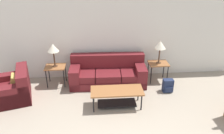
{
  "coord_description": "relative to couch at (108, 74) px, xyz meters",
  "views": [
    {
      "loc": [
        -0.39,
        -2.0,
        3.18
      ],
      "look_at": [
        0.0,
        2.98,
        0.8
      ],
      "focal_mm": 35.0,
      "sensor_mm": 36.0,
      "label": 1
    }
  ],
  "objects": [
    {
      "name": "wall_back",
      "position": [
        0.07,
        0.52,
        1.0
      ],
      "size": [
        9.11,
        0.06,
        2.6
      ],
      "color": "silver",
      "rests_on": "ground_plane"
    },
    {
      "name": "couch",
      "position": [
        0.0,
        0.0,
        0.0
      ],
      "size": [
        2.15,
        0.91,
        0.82
      ],
      "color": "maroon",
      "rests_on": "ground_plane"
    },
    {
      "name": "armchair",
      "position": [
        -2.5,
        -0.65,
        -0.01
      ],
      "size": [
        1.21,
        1.21,
        0.8
      ],
      "color": "maroon",
      "rests_on": "ground_plane"
    },
    {
      "name": "coffee_table",
      "position": [
        0.14,
        -1.16,
        0.03
      ],
      "size": [
        1.25,
        0.52,
        0.45
      ],
      "color": "#935B33",
      "rests_on": "ground_plane"
    },
    {
      "name": "side_table_left",
      "position": [
        -1.47,
        0.04,
        0.21
      ],
      "size": [
        0.56,
        0.45,
        0.58
      ],
      "color": "#935B33",
      "rests_on": "ground_plane"
    },
    {
      "name": "side_table_right",
      "position": [
        1.47,
        0.04,
        0.21
      ],
      "size": [
        0.56,
        0.45,
        0.58
      ],
      "color": "#935B33",
      "rests_on": "ground_plane"
    },
    {
      "name": "table_lamp_left",
      "position": [
        -1.47,
        0.04,
        0.81
      ],
      "size": [
        0.32,
        0.32,
        0.66
      ],
      "color": "#472D1E",
      "rests_on": "side_table_left"
    },
    {
      "name": "table_lamp_right",
      "position": [
        1.47,
        0.04,
        0.81
      ],
      "size": [
        0.32,
        0.32,
        0.66
      ],
      "color": "#472D1E",
      "rests_on": "side_table_right"
    },
    {
      "name": "backpack",
      "position": [
        1.59,
        -0.6,
        -0.12
      ],
      "size": [
        0.27,
        0.25,
        0.36
      ],
      "color": "#1E2847",
      "rests_on": "ground_plane"
    }
  ]
}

